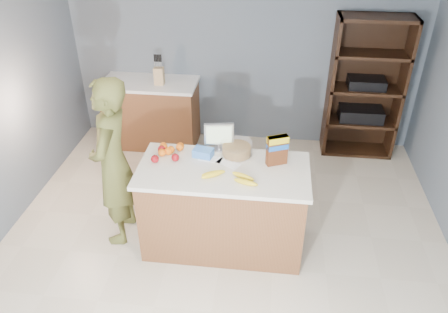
# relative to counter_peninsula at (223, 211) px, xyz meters

# --- Properties ---
(floor) EXTENTS (4.50, 5.00, 0.02)m
(floor) POSITION_rel_counter_peninsula_xyz_m (0.00, -0.30, -0.42)
(floor) COLOR beige
(floor) RESTS_ON ground
(walls) EXTENTS (4.52, 5.02, 2.51)m
(walls) POSITION_rel_counter_peninsula_xyz_m (0.00, -0.30, 1.24)
(walls) COLOR slate
(walls) RESTS_ON ground
(counter_peninsula) EXTENTS (1.56, 0.76, 0.90)m
(counter_peninsula) POSITION_rel_counter_peninsula_xyz_m (0.00, 0.00, 0.00)
(counter_peninsula) COLOR brown
(counter_peninsula) RESTS_ON ground
(back_cabinet) EXTENTS (1.24, 0.62, 0.90)m
(back_cabinet) POSITION_rel_counter_peninsula_xyz_m (-1.20, 1.90, 0.04)
(back_cabinet) COLOR brown
(back_cabinet) RESTS_ON ground
(shelving_unit) EXTENTS (0.90, 0.40, 1.80)m
(shelving_unit) POSITION_rel_counter_peninsula_xyz_m (1.55, 2.05, 0.45)
(shelving_unit) COLOR black
(shelving_unit) RESTS_ON ground
(person) EXTENTS (0.44, 0.64, 1.71)m
(person) POSITION_rel_counter_peninsula_xyz_m (-1.05, 0.03, 0.44)
(person) COLOR brown
(person) RESTS_ON ground
(knife_block) EXTENTS (0.12, 0.10, 0.31)m
(knife_block) POSITION_rel_counter_peninsula_xyz_m (-1.04, 1.84, 0.60)
(knife_block) COLOR tan
(knife_block) RESTS_ON back_cabinet
(envelopes) EXTENTS (0.42, 0.23, 0.00)m
(envelopes) POSITION_rel_counter_peninsula_xyz_m (-0.05, 0.12, 0.49)
(envelopes) COLOR white
(envelopes) RESTS_ON counter_peninsula
(bananas) EXTENTS (0.52, 0.22, 0.05)m
(bananas) POSITION_rel_counter_peninsula_xyz_m (0.06, -0.15, 0.51)
(bananas) COLOR yellow
(bananas) RESTS_ON counter_peninsula
(apples) EXTENTS (0.26, 0.25, 0.08)m
(apples) POSITION_rel_counter_peninsula_xyz_m (-0.57, 0.10, 0.52)
(apples) COLOR maroon
(apples) RESTS_ON counter_peninsula
(oranges) EXTENTS (0.24, 0.21, 0.07)m
(oranges) POSITION_rel_counter_peninsula_xyz_m (-0.54, 0.23, 0.52)
(oranges) COLOR orange
(oranges) RESTS_ON counter_peninsula
(blue_carton) EXTENTS (0.20, 0.16, 0.08)m
(blue_carton) POSITION_rel_counter_peninsula_xyz_m (-0.21, 0.19, 0.52)
(blue_carton) COLOR blue
(blue_carton) RESTS_ON counter_peninsula
(salad_bowl) EXTENTS (0.30, 0.30, 0.13)m
(salad_bowl) POSITION_rel_counter_peninsula_xyz_m (0.09, 0.26, 0.54)
(salad_bowl) COLOR #267219
(salad_bowl) RESTS_ON counter_peninsula
(tv) EXTENTS (0.28, 0.12, 0.28)m
(tv) POSITION_rel_counter_peninsula_xyz_m (-0.08, 0.33, 0.64)
(tv) COLOR silver
(tv) RESTS_ON counter_peninsula
(cereal_box) EXTENTS (0.20, 0.14, 0.29)m
(cereal_box) POSITION_rel_counter_peninsula_xyz_m (0.47, 0.14, 0.65)
(cereal_box) COLOR #592B14
(cereal_box) RESTS_ON counter_peninsula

